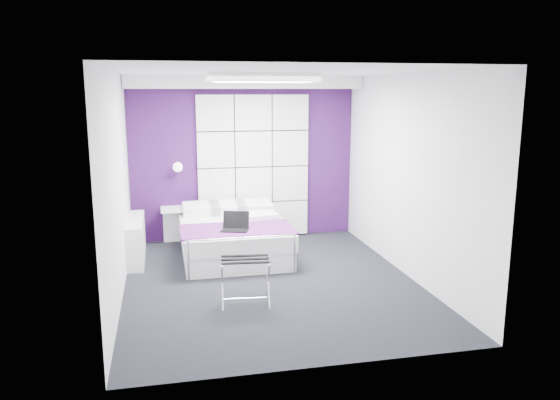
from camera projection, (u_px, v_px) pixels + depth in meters
name	position (u px, v px, depth m)	size (l,w,h in m)	color
floor	(271.00, 282.00, 6.90)	(4.40, 4.40, 0.00)	black
ceiling	(270.00, 71.00, 6.38)	(4.40, 4.40, 0.00)	white
wall_back	(244.00, 159.00, 8.74)	(3.60, 3.60, 0.00)	silver
wall_left	(117.00, 186.00, 6.26)	(4.40, 4.40, 0.00)	silver
wall_right	(407.00, 176.00, 7.01)	(4.40, 4.40, 0.00)	silver
accent_wall	(244.00, 159.00, 8.73)	(3.58, 0.02, 2.58)	#361047
soffit	(245.00, 82.00, 8.27)	(3.58, 0.50, 0.20)	white
headboard	(254.00, 167.00, 8.74)	(1.80, 0.08, 2.30)	silver
skylight	(261.00, 77.00, 6.96)	(1.36, 0.86, 0.12)	white
wall_lamp	(178.00, 167.00, 8.41)	(0.15, 0.15, 0.15)	white
radiator	(136.00, 240.00, 7.73)	(0.22, 1.20, 0.60)	white
bed	(233.00, 237.00, 7.93)	(1.55, 1.86, 0.66)	white
nightstand	(176.00, 209.00, 8.49)	(0.46, 0.36, 0.05)	white
luggage_rack	(245.00, 281.00, 6.16)	(0.54, 0.39, 0.53)	silver
laptop	(234.00, 226.00, 7.37)	(0.35, 0.25, 0.25)	black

